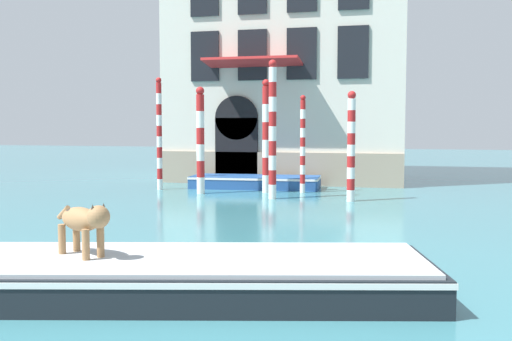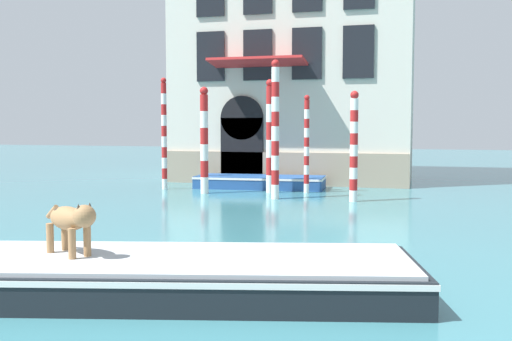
% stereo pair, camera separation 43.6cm
% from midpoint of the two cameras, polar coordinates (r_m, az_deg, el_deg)
% --- Properties ---
extents(boat_foreground, '(7.76, 3.94, 0.56)m').
position_cam_midpoint_polar(boat_foreground, '(8.87, -9.21, -9.77)').
color(boat_foreground, black).
rests_on(boat_foreground, ground_plane).
extents(dog_on_deck, '(1.10, 0.71, 0.80)m').
position_cam_midpoint_polar(dog_on_deck, '(9.04, -17.41, -4.58)').
color(dog_on_deck, '#997047').
rests_on(dog_on_deck, boat_foreground).
extents(boat_moored_near_palazzo, '(5.03, 1.99, 0.47)m').
position_cam_midpoint_polar(boat_moored_near_palazzo, '(23.03, -0.60, -1.07)').
color(boat_moored_near_palazzo, '#234C8C').
rests_on(boat_moored_near_palazzo, ground_plane).
extents(mooring_pole_0, '(0.29, 0.29, 3.77)m').
position_cam_midpoint_polar(mooring_pole_0, '(21.22, -5.90, 2.92)').
color(mooring_pole_0, white).
rests_on(mooring_pole_0, ground_plane).
extents(mooring_pole_1, '(0.27, 0.27, 4.05)m').
position_cam_midpoint_polar(mooring_pole_1, '(21.39, 0.37, 3.33)').
color(mooring_pole_1, white).
rests_on(mooring_pole_1, ground_plane).
extents(mooring_pole_2, '(0.21, 0.21, 4.19)m').
position_cam_midpoint_polar(mooring_pole_2, '(22.72, -9.74, 3.50)').
color(mooring_pole_2, white).
rests_on(mooring_pole_2, ground_plane).
extents(mooring_pole_3, '(0.19, 0.19, 3.49)m').
position_cam_midpoint_polar(mooring_pole_3, '(21.43, 3.89, 2.56)').
color(mooring_pole_3, white).
rests_on(mooring_pole_3, ground_plane).
extents(mooring_pole_4, '(0.26, 0.26, 3.51)m').
position_cam_midpoint_polar(mooring_pole_4, '(19.20, 8.41, 2.34)').
color(mooring_pole_4, white).
rests_on(mooring_pole_4, ground_plane).
extents(mooring_pole_5, '(0.26, 0.26, 4.55)m').
position_cam_midpoint_polar(mooring_pole_5, '(19.59, 0.95, 3.95)').
color(mooring_pole_5, white).
rests_on(mooring_pole_5, ground_plane).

